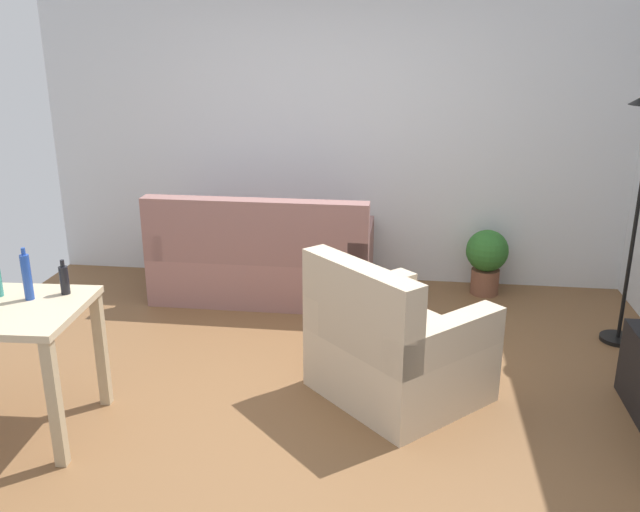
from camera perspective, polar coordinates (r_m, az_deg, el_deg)
The scene contains 7 objects.
ground_plane at distance 4.36m, azimuth -2.21°, elevation -11.56°, with size 5.20×4.40×0.02m, color brown.
wall_rear at distance 6.01m, azimuth 1.19°, elevation 10.61°, with size 5.20×0.10×2.70m, color silver.
couch at distance 5.75m, azimuth -4.83°, elevation -0.53°, with size 1.82×0.84×0.92m.
potted_plant at distance 5.95m, azimuth 13.93°, elevation -0.11°, with size 0.36×0.36×0.57m.
armchair at distance 4.20m, azimuth 6.24°, elevation -7.78°, with size 1.23×1.23×0.92m.
bottle_blue at distance 4.03m, azimuth -23.56°, elevation -1.60°, with size 0.05×0.05×0.30m.
bottle_dark at distance 4.05m, azimuth -20.83°, elevation -1.87°, with size 0.05×0.05×0.20m.
Camera 1 is at (0.66, -3.72, 2.17)m, focal length 37.81 mm.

